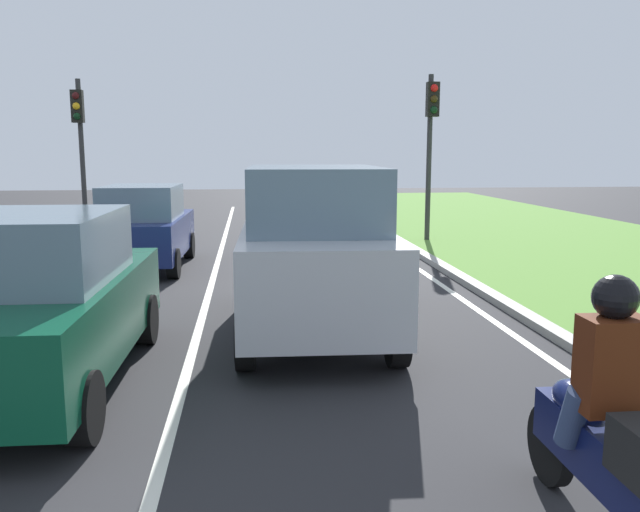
{
  "coord_description": "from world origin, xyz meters",
  "views": [
    {
      "loc": [
        0.05,
        0.79,
        2.48
      ],
      "look_at": [
        0.9,
        8.56,
        1.2
      ],
      "focal_mm": 36.01,
      "sensor_mm": 36.0,
      "label": 1
    }
  ],
  "objects_px": {
    "car_suv_ahead": "(314,249)",
    "car_hatchback_far": "(145,227)",
    "motorcycle": "(607,460)",
    "car_sedan_left_lane": "(39,302)",
    "rider_person": "(610,362)",
    "traffic_light_overhead_left": "(80,132)",
    "traffic_light_near_right": "(431,129)"
  },
  "relations": [
    {
      "from": "traffic_light_overhead_left",
      "to": "car_sedan_left_lane",
      "type": "bearing_deg",
      "value": -78.3
    },
    {
      "from": "car_suv_ahead",
      "to": "motorcycle",
      "type": "height_order",
      "value": "car_suv_ahead"
    },
    {
      "from": "traffic_light_near_right",
      "to": "rider_person",
      "type": "bearing_deg",
      "value": -101.21
    },
    {
      "from": "rider_person",
      "to": "traffic_light_overhead_left",
      "type": "xyz_separation_m",
      "value": [
        -6.97,
        15.58,
        1.82
      ]
    },
    {
      "from": "rider_person",
      "to": "car_sedan_left_lane",
      "type": "bearing_deg",
      "value": 144.67
    },
    {
      "from": "car_suv_ahead",
      "to": "traffic_light_overhead_left",
      "type": "distance_m",
      "value": 12.13
    },
    {
      "from": "car_sedan_left_lane",
      "to": "rider_person",
      "type": "xyz_separation_m",
      "value": [
        4.41,
        -3.23,
        0.27
      ]
    },
    {
      "from": "motorcycle",
      "to": "traffic_light_overhead_left",
      "type": "relative_size",
      "value": 0.42
    },
    {
      "from": "car_sedan_left_lane",
      "to": "traffic_light_overhead_left",
      "type": "bearing_deg",
      "value": 103.09
    },
    {
      "from": "car_sedan_left_lane",
      "to": "rider_person",
      "type": "height_order",
      "value": "car_sedan_left_lane"
    },
    {
      "from": "car_suv_ahead",
      "to": "traffic_light_near_right",
      "type": "relative_size",
      "value": 1.01
    },
    {
      "from": "car_sedan_left_lane",
      "to": "traffic_light_near_right",
      "type": "height_order",
      "value": "traffic_light_near_right"
    },
    {
      "from": "car_hatchback_far",
      "to": "traffic_light_near_right",
      "type": "relative_size",
      "value": 0.83
    },
    {
      "from": "rider_person",
      "to": "traffic_light_near_right",
      "type": "bearing_deg",
      "value": 79.68
    },
    {
      "from": "car_hatchback_far",
      "to": "motorcycle",
      "type": "bearing_deg",
      "value": -65.1
    },
    {
      "from": "motorcycle",
      "to": "traffic_light_overhead_left",
      "type": "xyz_separation_m",
      "value": [
        -6.97,
        15.63,
        2.44
      ]
    },
    {
      "from": "car_suv_ahead",
      "to": "car_hatchback_far",
      "type": "distance_m",
      "value": 6.13
    },
    {
      "from": "traffic_light_overhead_left",
      "to": "traffic_light_near_right",
      "type": "bearing_deg",
      "value": -11.95
    },
    {
      "from": "rider_person",
      "to": "traffic_light_overhead_left",
      "type": "relative_size",
      "value": 0.26
    },
    {
      "from": "car_suv_ahead",
      "to": "traffic_light_overhead_left",
      "type": "bearing_deg",
      "value": 120.05
    },
    {
      "from": "motorcycle",
      "to": "car_hatchback_far",
      "type": "bearing_deg",
      "value": 114.12
    },
    {
      "from": "car_hatchback_far",
      "to": "motorcycle",
      "type": "distance_m",
      "value": 11.23
    },
    {
      "from": "rider_person",
      "to": "car_hatchback_far",
      "type": "bearing_deg",
      "value": 114.23
    },
    {
      "from": "motorcycle",
      "to": "traffic_light_overhead_left",
      "type": "height_order",
      "value": "traffic_light_overhead_left"
    },
    {
      "from": "motorcycle",
      "to": "rider_person",
      "type": "relative_size",
      "value": 1.63
    },
    {
      "from": "motorcycle",
      "to": "rider_person",
      "type": "bearing_deg",
      "value": 89.1
    },
    {
      "from": "traffic_light_near_right",
      "to": "traffic_light_overhead_left",
      "type": "relative_size",
      "value": 1.0
    },
    {
      "from": "motorcycle",
      "to": "traffic_light_near_right",
      "type": "relative_size",
      "value": 0.42
    },
    {
      "from": "car_suv_ahead",
      "to": "car_hatchback_far",
      "type": "bearing_deg",
      "value": 122.35
    },
    {
      "from": "car_suv_ahead",
      "to": "traffic_light_overhead_left",
      "type": "height_order",
      "value": "traffic_light_overhead_left"
    },
    {
      "from": "rider_person",
      "to": "traffic_light_overhead_left",
      "type": "distance_m",
      "value": 17.16
    },
    {
      "from": "car_hatchback_far",
      "to": "traffic_light_near_right",
      "type": "distance_m",
      "value": 8.13
    }
  ]
}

